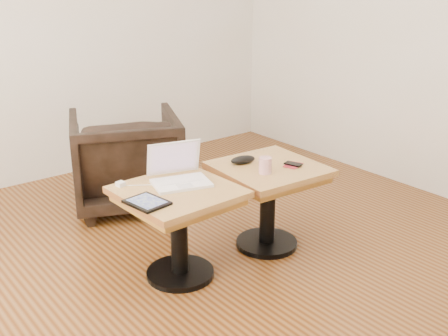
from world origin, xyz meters
TOP-DOWN VIEW (x-y plane):
  - room_shell at (0.00, 0.00)m, footprint 4.52×4.52m
  - side_table_left at (-0.02, 0.23)m, footprint 0.62×0.62m
  - side_table_right at (0.63, 0.20)m, footprint 0.63×0.63m
  - laptop at (0.04, 0.32)m, footprint 0.37×0.35m
  - tablet at (-0.26, 0.16)m, footprint 0.20×0.24m
  - charging_adapter at (-0.25, 0.46)m, footprint 0.05×0.05m
  - glasses_case at (0.53, 0.33)m, footprint 0.17×0.11m
  - striped_cup at (0.52, 0.12)m, footprint 0.09×0.09m
  - earbuds_tangle at (0.68, 0.28)m, footprint 0.08×0.05m
  - phone_on_sleeve at (0.75, 0.11)m, footprint 0.14×0.12m
  - armchair at (0.25, 1.33)m, footprint 1.00×1.01m

SIDE VIEW (x-z plane):
  - armchair at x=0.25m, z-range 0.00..0.71m
  - side_table_left at x=-0.02m, z-range 0.14..0.68m
  - side_table_right at x=0.63m, z-range 0.14..0.68m
  - phone_on_sleeve at x=0.75m, z-range 0.54..0.56m
  - earbuds_tangle at x=0.68m, z-range 0.54..0.56m
  - tablet at x=-0.26m, z-range 0.54..0.56m
  - charging_adapter at x=-0.25m, z-range 0.54..0.57m
  - glasses_case at x=0.53m, z-range 0.54..0.60m
  - laptop at x=0.04m, z-range 0.48..0.70m
  - striped_cup at x=0.52m, z-range 0.54..0.64m
  - room_shell at x=0.00m, z-range 0.00..2.71m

